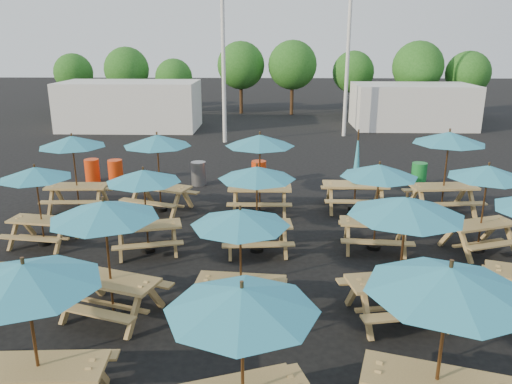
{
  "coord_description": "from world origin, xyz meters",
  "views": [
    {
      "loc": [
        0.39,
        -11.78,
        5.17
      ],
      "look_at": [
        0.0,
        1.5,
        1.1
      ],
      "focal_mm": 35.0,
      "sensor_mm": 36.0,
      "label": 1
    }
  ],
  "objects_px": {
    "picnic_unit_2": "(36,178)",
    "waste_bin_3": "(259,172)",
    "picnic_unit_6": "(144,181)",
    "picnic_unit_14": "(379,176)",
    "picnic_unit_5": "(105,217)",
    "picnic_unit_12": "(448,291)",
    "picnic_unit_11": "(260,145)",
    "picnic_unit_8": "(242,309)",
    "picnic_unit_18": "(487,177)",
    "waste_bin_4": "(419,175)",
    "picnic_unit_3": "(73,146)",
    "picnic_unit_4": "(26,285)",
    "picnic_unit_10": "(257,178)",
    "waste_bin_2": "(199,173)",
    "waste_bin_0": "(92,171)",
    "picnic_unit_15": "(356,178)",
    "waste_bin_1": "(116,171)",
    "picnic_unit_19": "(449,143)",
    "picnic_unit_13": "(406,214)",
    "picnic_unit_9": "(240,224)",
    "picnic_unit_7": "(157,145)"
  },
  "relations": [
    {
      "from": "picnic_unit_2",
      "to": "waste_bin_3",
      "type": "distance_m",
      "value": 8.22
    },
    {
      "from": "picnic_unit_6",
      "to": "picnic_unit_14",
      "type": "bearing_deg",
      "value": -11.04
    },
    {
      "from": "picnic_unit_5",
      "to": "picnic_unit_12",
      "type": "relative_size",
      "value": 0.96
    },
    {
      "from": "picnic_unit_11",
      "to": "waste_bin_3",
      "type": "relative_size",
      "value": 2.84
    },
    {
      "from": "picnic_unit_8",
      "to": "picnic_unit_18",
      "type": "relative_size",
      "value": 1.01
    },
    {
      "from": "picnic_unit_12",
      "to": "waste_bin_4",
      "type": "bearing_deg",
      "value": 91.89
    },
    {
      "from": "picnic_unit_3",
      "to": "picnic_unit_6",
      "type": "height_order",
      "value": "picnic_unit_3"
    },
    {
      "from": "picnic_unit_4",
      "to": "picnic_unit_10",
      "type": "xyz_separation_m",
      "value": [
        2.91,
        5.86,
        -0.12
      ]
    },
    {
      "from": "picnic_unit_10",
      "to": "waste_bin_2",
      "type": "height_order",
      "value": "picnic_unit_10"
    },
    {
      "from": "picnic_unit_10",
      "to": "waste_bin_0",
      "type": "height_order",
      "value": "picnic_unit_10"
    },
    {
      "from": "waste_bin_0",
      "to": "waste_bin_3",
      "type": "distance_m",
      "value": 6.29
    },
    {
      "from": "picnic_unit_15",
      "to": "waste_bin_0",
      "type": "relative_size",
      "value": 2.94
    },
    {
      "from": "picnic_unit_5",
      "to": "waste_bin_3",
      "type": "bearing_deg",
      "value": 92.85
    },
    {
      "from": "picnic_unit_2",
      "to": "picnic_unit_3",
      "type": "distance_m",
      "value": 2.84
    },
    {
      "from": "picnic_unit_3",
      "to": "picnic_unit_8",
      "type": "relative_size",
      "value": 0.96
    },
    {
      "from": "waste_bin_1",
      "to": "picnic_unit_5",
      "type": "bearing_deg",
      "value": -73.64
    },
    {
      "from": "picnic_unit_11",
      "to": "waste_bin_2",
      "type": "relative_size",
      "value": 2.84
    },
    {
      "from": "picnic_unit_19",
      "to": "picnic_unit_15",
      "type": "bearing_deg",
      "value": 171.3
    },
    {
      "from": "picnic_unit_3",
      "to": "picnic_unit_13",
      "type": "distance_m",
      "value": 10.56
    },
    {
      "from": "picnic_unit_13",
      "to": "waste_bin_1",
      "type": "distance_m",
      "value": 12.59
    },
    {
      "from": "waste_bin_0",
      "to": "waste_bin_2",
      "type": "height_order",
      "value": "same"
    },
    {
      "from": "picnic_unit_3",
      "to": "picnic_unit_11",
      "type": "height_order",
      "value": "picnic_unit_11"
    },
    {
      "from": "picnic_unit_9",
      "to": "picnic_unit_14",
      "type": "xyz_separation_m",
      "value": [
        3.24,
        3.3,
        0.06
      ]
    },
    {
      "from": "picnic_unit_2",
      "to": "waste_bin_0",
      "type": "height_order",
      "value": "picnic_unit_2"
    },
    {
      "from": "picnic_unit_14",
      "to": "picnic_unit_19",
      "type": "height_order",
      "value": "picnic_unit_19"
    },
    {
      "from": "picnic_unit_12",
      "to": "waste_bin_2",
      "type": "distance_m",
      "value": 13.1
    },
    {
      "from": "picnic_unit_7",
      "to": "picnic_unit_2",
      "type": "bearing_deg",
      "value": -112.29
    },
    {
      "from": "picnic_unit_14",
      "to": "waste_bin_1",
      "type": "xyz_separation_m",
      "value": [
        -8.49,
        5.97,
        -1.51
      ]
    },
    {
      "from": "picnic_unit_9",
      "to": "picnic_unit_15",
      "type": "relative_size",
      "value": 0.86
    },
    {
      "from": "picnic_unit_10",
      "to": "picnic_unit_14",
      "type": "distance_m",
      "value": 3.02
    },
    {
      "from": "picnic_unit_19",
      "to": "picnic_unit_5",
      "type": "bearing_deg",
      "value": -148.55
    },
    {
      "from": "picnic_unit_19",
      "to": "picnic_unit_11",
      "type": "bearing_deg",
      "value": 176.3
    },
    {
      "from": "picnic_unit_4",
      "to": "picnic_unit_13",
      "type": "relative_size",
      "value": 0.96
    },
    {
      "from": "picnic_unit_5",
      "to": "picnic_unit_18",
      "type": "height_order",
      "value": "picnic_unit_5"
    },
    {
      "from": "picnic_unit_11",
      "to": "waste_bin_3",
      "type": "xyz_separation_m",
      "value": [
        -0.1,
        3.21,
        -1.69
      ]
    },
    {
      "from": "picnic_unit_9",
      "to": "waste_bin_0",
      "type": "xyz_separation_m",
      "value": [
        -6.17,
        9.37,
        -1.45
      ]
    },
    {
      "from": "picnic_unit_6",
      "to": "waste_bin_0",
      "type": "distance_m",
      "value": 7.5
    },
    {
      "from": "waste_bin_0",
      "to": "waste_bin_3",
      "type": "height_order",
      "value": "same"
    },
    {
      "from": "picnic_unit_15",
      "to": "waste_bin_0",
      "type": "distance_m",
      "value": 9.87
    },
    {
      "from": "picnic_unit_14",
      "to": "picnic_unit_3",
      "type": "bearing_deg",
      "value": 166.88
    },
    {
      "from": "picnic_unit_13",
      "to": "waste_bin_3",
      "type": "distance_m",
      "value": 9.92
    },
    {
      "from": "picnic_unit_5",
      "to": "picnic_unit_18",
      "type": "xyz_separation_m",
      "value": [
        8.35,
        3.36,
        -0.09
      ]
    },
    {
      "from": "picnic_unit_10",
      "to": "waste_bin_4",
      "type": "relative_size",
      "value": 2.58
    },
    {
      "from": "picnic_unit_14",
      "to": "waste_bin_2",
      "type": "height_order",
      "value": "picnic_unit_14"
    },
    {
      "from": "picnic_unit_2",
      "to": "picnic_unit_12",
      "type": "relative_size",
      "value": 0.8
    },
    {
      "from": "picnic_unit_5",
      "to": "waste_bin_4",
      "type": "xyz_separation_m",
      "value": [
        8.5,
        9.27,
        -1.61
      ]
    },
    {
      "from": "picnic_unit_3",
      "to": "waste_bin_3",
      "type": "distance_m",
      "value": 6.64
    },
    {
      "from": "picnic_unit_8",
      "to": "picnic_unit_14",
      "type": "bearing_deg",
      "value": 46.11
    },
    {
      "from": "picnic_unit_6",
      "to": "waste_bin_1",
      "type": "xyz_separation_m",
      "value": [
        -2.71,
        6.31,
        -1.43
      ]
    },
    {
      "from": "picnic_unit_8",
      "to": "waste_bin_1",
      "type": "height_order",
      "value": "picnic_unit_8"
    }
  ]
}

